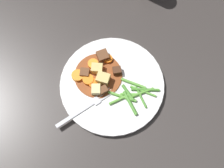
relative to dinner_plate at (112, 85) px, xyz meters
The scene contains 26 objects.
ground_plane 0.01m from the dinner_plate, ahead, with size 3.00×3.00×0.00m, color #383330.
dinner_plate is the anchor object (origin of this frame).
stew_sauce 0.05m from the dinner_plate, 11.97° to the right, with size 0.13×0.13×0.00m, color brown.
carrot_slice_0 0.05m from the dinner_plate, 21.25° to the left, with size 0.03×0.03×0.01m, color orange.
carrot_slice_1 0.07m from the dinner_plate, 12.77° to the left, with size 0.03×0.03×0.01m, color orange.
carrot_slice_2 0.08m from the dinner_plate, 25.79° to the right, with size 0.03×0.03×0.01m, color orange.
carrot_slice_3 0.10m from the dinner_plate, ahead, with size 0.03×0.03×0.01m, color orange.
carrot_slice_4 0.07m from the dinner_plate, 60.08° to the right, with size 0.03×0.03×0.01m, color orange.
potato_chunk_0 0.06m from the dinner_plate, 23.05° to the right, with size 0.03×0.02×0.02m, color #DBBC6B.
potato_chunk_1 0.03m from the dinner_plate, ahead, with size 0.03×0.03×0.03m, color #DBBC6B.
potato_chunk_2 0.05m from the dinner_plate, 46.35° to the left, with size 0.03×0.02×0.02m, color #EAD68C.
meat_chunk_0 0.08m from the dinner_plate, ahead, with size 0.02×0.02×0.02m, color brown.
meat_chunk_1 0.04m from the dinner_plate, 63.11° to the left, with size 0.02×0.02×0.02m, color brown.
meat_chunk_2 0.04m from the dinner_plate, 84.07° to the right, with size 0.02×0.02×0.02m, color #4C2B19.
meat_chunk_3 0.09m from the dinner_plate, 50.56° to the right, with size 0.03×0.03×0.02m, color brown.
green_bean_0 0.06m from the dinner_plate, 158.59° to the right, with size 0.01×0.01×0.07m, color #66AD42.
green_bean_1 0.09m from the dinner_plate, behind, with size 0.01×0.01×0.07m, color #66AD42.
green_bean_2 0.05m from the dinner_plate, 169.37° to the left, with size 0.01×0.01×0.05m, color #4C8E33.
green_bean_3 0.07m from the dinner_plate, 152.24° to the left, with size 0.01×0.01×0.07m, color #4C8E33.
green_bean_4 0.09m from the dinner_plate, 169.85° to the right, with size 0.01×0.01×0.08m, color #4C8E33.
green_bean_5 0.08m from the dinner_plate, behind, with size 0.01×0.01×0.08m, color #599E38.
green_bean_6 0.05m from the dinner_plate, 135.78° to the left, with size 0.01×0.01×0.06m, color #66AD42.
green_bean_7 0.06m from the dinner_plate, 169.86° to the left, with size 0.01×0.01×0.06m, color #66AD42.
green_bean_8 0.05m from the dinner_plate, 147.26° to the left, with size 0.01×0.01×0.08m, color #66AD42.
green_bean_9 0.09m from the dinner_plate, behind, with size 0.01×0.01×0.06m, color #4C8E33.
fork 0.09m from the dinner_plate, 65.47° to the left, with size 0.11×0.15×0.00m.
Camera 1 is at (-0.11, 0.27, 0.79)m, focal length 48.75 mm.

